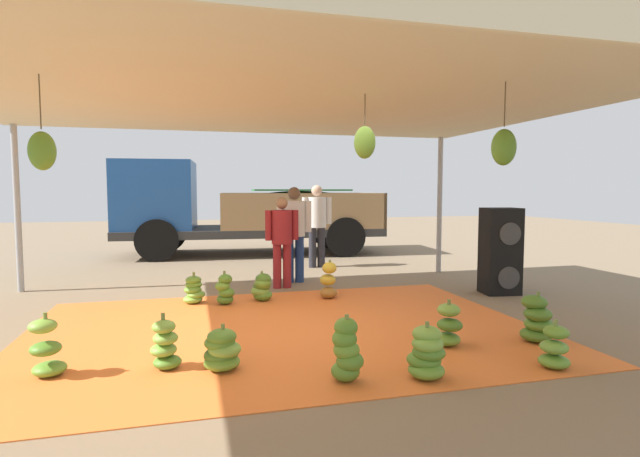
% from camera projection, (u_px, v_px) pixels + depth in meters
% --- Properties ---
extents(ground_plane, '(40.00, 40.00, 0.00)m').
position_uv_depth(ground_plane, '(254.00, 284.00, 8.74)').
color(ground_plane, '#7F6B51').
extents(tarp_orange, '(5.96, 4.24, 0.01)m').
position_uv_depth(tarp_orange, '(285.00, 330.00, 5.85)').
color(tarp_orange, orange).
rests_on(tarp_orange, ground).
extents(tent_canopy, '(8.00, 7.00, 2.79)m').
position_uv_depth(tent_canopy, '(286.00, 99.00, 5.54)').
color(tent_canopy, '#9EA0A5').
rests_on(tent_canopy, ground).
extents(banana_bunch_0, '(0.41, 0.38, 0.46)m').
position_uv_depth(banana_bunch_0, '(194.00, 291.00, 7.20)').
color(banana_bunch_0, '#75A83D').
rests_on(banana_bunch_0, tarp_orange).
extents(banana_bunch_1, '(0.34, 0.30, 0.49)m').
position_uv_depth(banana_bunch_1, '(225.00, 290.00, 7.10)').
color(banana_bunch_1, '#477523').
rests_on(banana_bunch_1, tarp_orange).
extents(banana_bunch_2, '(0.36, 0.36, 0.45)m').
position_uv_depth(banana_bunch_2, '(555.00, 349.00, 4.57)').
color(banana_bunch_2, '#60932D').
rests_on(banana_bunch_2, tarp_orange).
extents(banana_bunch_3, '(0.37, 0.40, 0.58)m').
position_uv_depth(banana_bunch_3, '(46.00, 350.00, 4.34)').
color(banana_bunch_3, '#60932D').
rests_on(banana_bunch_3, tarp_orange).
extents(banana_bunch_4, '(0.40, 0.43, 0.45)m').
position_uv_depth(banana_bunch_4, '(262.00, 288.00, 7.34)').
color(banana_bunch_4, '#518428').
rests_on(banana_bunch_4, tarp_orange).
extents(banana_bunch_5, '(0.45, 0.47, 0.50)m').
position_uv_depth(banana_bunch_5, '(427.00, 354.00, 4.33)').
color(banana_bunch_5, '#60932D').
rests_on(banana_bunch_5, tarp_orange).
extents(banana_bunch_6, '(0.37, 0.36, 0.53)m').
position_uv_depth(banana_bunch_6, '(165.00, 346.00, 4.53)').
color(banana_bunch_6, '#518428').
rests_on(banana_bunch_6, tarp_orange).
extents(banana_bunch_7, '(0.35, 0.35, 0.59)m').
position_uv_depth(banana_bunch_7, '(329.00, 282.00, 7.51)').
color(banana_bunch_7, '#996628').
rests_on(banana_bunch_7, tarp_orange).
extents(banana_bunch_8, '(0.46, 0.47, 0.42)m').
position_uv_depth(banana_bunch_8, '(222.00, 350.00, 4.53)').
color(banana_bunch_8, '#60932D').
rests_on(banana_bunch_8, tarp_orange).
extents(banana_bunch_9, '(0.36, 0.36, 0.59)m').
position_uv_depth(banana_bunch_9, '(347.00, 352.00, 4.23)').
color(banana_bunch_9, '#518428').
rests_on(banana_bunch_9, tarp_orange).
extents(banana_bunch_10, '(0.47, 0.48, 0.56)m').
position_uv_depth(banana_bunch_10, '(537.00, 320.00, 5.34)').
color(banana_bunch_10, '#477523').
rests_on(banana_bunch_10, tarp_orange).
extents(banana_bunch_11, '(0.42, 0.41, 0.50)m').
position_uv_depth(banana_bunch_11, '(448.00, 326.00, 5.22)').
color(banana_bunch_11, '#60932D').
rests_on(banana_bunch_11, tarp_orange).
extents(cargo_truck_main, '(6.82, 2.76, 2.40)m').
position_uv_depth(cargo_truck_main, '(239.00, 209.00, 12.79)').
color(cargo_truck_main, '#2D2D2D').
rests_on(cargo_truck_main, ground).
extents(worker_0, '(0.57, 0.35, 1.56)m').
position_uv_depth(worker_0, '(282.00, 235.00, 8.31)').
color(worker_0, maroon).
rests_on(worker_0, ground).
extents(worker_1, '(0.65, 0.40, 1.78)m').
position_uv_depth(worker_1, '(317.00, 220.00, 10.57)').
color(worker_1, '#26262D').
rests_on(worker_1, ground).
extents(worker_2, '(0.63, 0.39, 1.73)m').
position_uv_depth(worker_2, '(294.00, 227.00, 8.82)').
color(worker_2, navy).
rests_on(worker_2, ground).
extents(speaker_stack, '(0.61, 0.54, 1.39)m').
position_uv_depth(speaker_stack, '(500.00, 251.00, 7.87)').
color(speaker_stack, black).
rests_on(speaker_stack, ground).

